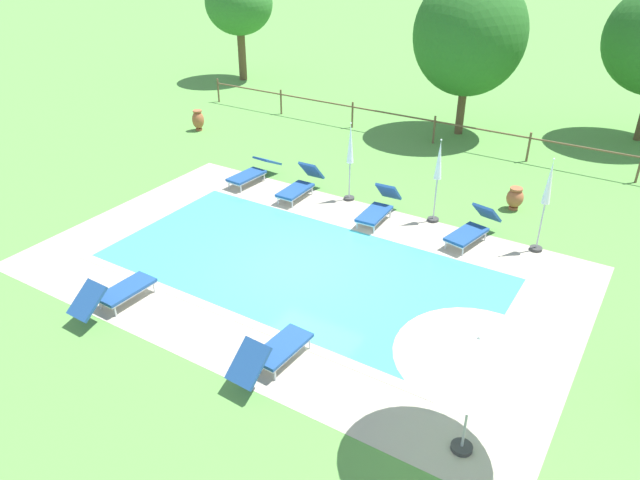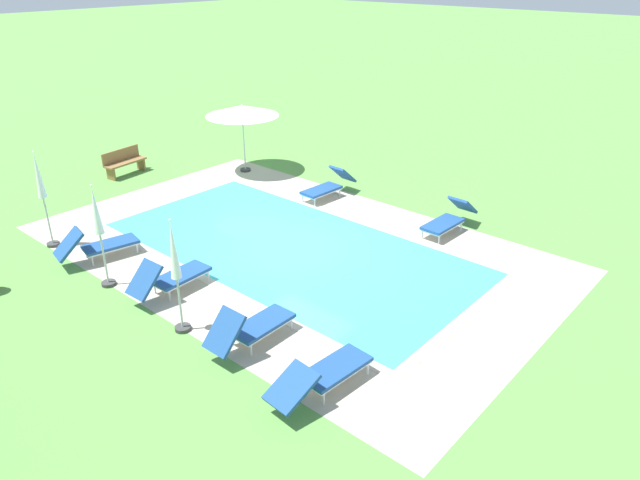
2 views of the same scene
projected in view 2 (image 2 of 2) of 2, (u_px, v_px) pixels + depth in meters
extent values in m
plane|color=#599342|center=(290.00, 248.00, 14.94)|extent=(160.00, 160.00, 0.00)
cube|color=#B2A893|center=(290.00, 248.00, 14.93)|extent=(13.10, 8.13, 0.01)
cube|color=#42CCD6|center=(290.00, 248.00, 14.93)|extent=(9.69, 4.72, 0.01)
cube|color=#C0B59F|center=(214.00, 284.00, 13.25)|extent=(10.17, 0.24, 0.01)
cube|color=#C0B59F|center=(350.00, 218.00, 16.62)|extent=(10.17, 0.24, 0.01)
cube|color=#C0B59F|center=(173.00, 200.00, 17.88)|extent=(0.24, 4.72, 0.01)
cube|color=#C0B59F|center=(464.00, 318.00, 11.98)|extent=(0.24, 4.72, 0.01)
cube|color=navy|center=(336.00, 368.00, 10.05)|extent=(0.69, 1.34, 0.07)
cube|color=navy|center=(292.00, 387.00, 9.31)|extent=(0.65, 0.83, 0.42)
cube|color=silver|center=(336.00, 370.00, 10.07)|extent=(0.66, 1.31, 0.04)
cylinder|color=silver|center=(347.00, 356.00, 10.64)|extent=(0.04, 0.04, 0.28)
cylinder|color=silver|center=(368.00, 368.00, 10.31)|extent=(0.04, 0.04, 0.28)
cylinder|color=silver|center=(303.00, 383.00, 9.93)|extent=(0.04, 0.04, 0.28)
cylinder|color=silver|center=(324.00, 398.00, 9.61)|extent=(0.04, 0.04, 0.28)
cube|color=navy|center=(181.00, 275.00, 13.00)|extent=(0.66, 1.33, 0.07)
cube|color=navy|center=(144.00, 280.00, 12.20)|extent=(0.63, 0.67, 0.64)
cube|color=silver|center=(182.00, 277.00, 13.02)|extent=(0.63, 1.30, 0.04)
cylinder|color=silver|center=(194.00, 269.00, 13.61)|extent=(0.04, 0.04, 0.28)
cylinder|color=silver|center=(208.00, 276.00, 13.32)|extent=(0.04, 0.04, 0.28)
cylinder|color=silver|center=(155.00, 288.00, 12.83)|extent=(0.04, 0.04, 0.28)
cylinder|color=silver|center=(170.00, 295.00, 12.54)|extent=(0.04, 0.04, 0.28)
cube|color=navy|center=(262.00, 324.00, 11.26)|extent=(0.62, 1.31, 0.07)
cube|color=navy|center=(224.00, 332.00, 10.48)|extent=(0.61, 0.64, 0.66)
cube|color=silver|center=(262.00, 326.00, 11.28)|extent=(0.59, 1.28, 0.04)
cylinder|color=silver|center=(273.00, 315.00, 11.86)|extent=(0.04, 0.04, 0.28)
cylinder|color=silver|center=(292.00, 324.00, 11.57)|extent=(0.04, 0.04, 0.28)
cylinder|color=silver|center=(233.00, 339.00, 11.10)|extent=(0.04, 0.04, 0.28)
cylinder|color=silver|center=(251.00, 349.00, 10.81)|extent=(0.04, 0.04, 0.28)
cube|color=navy|center=(443.00, 224.00, 15.51)|extent=(0.64, 1.32, 0.07)
cube|color=navy|center=(463.00, 205.00, 16.05)|extent=(0.62, 0.73, 0.57)
cube|color=silver|center=(442.00, 226.00, 15.54)|extent=(0.61, 1.29, 0.04)
cylinder|color=silver|center=(439.00, 239.00, 15.07)|extent=(0.04, 0.04, 0.28)
cylinder|color=silver|center=(422.00, 234.00, 15.38)|extent=(0.04, 0.04, 0.28)
cylinder|color=silver|center=(461.00, 226.00, 15.80)|extent=(0.04, 0.04, 0.28)
cylinder|color=silver|center=(445.00, 221.00, 16.11)|extent=(0.04, 0.04, 0.28)
cube|color=navy|center=(111.00, 244.00, 14.41)|extent=(0.85, 1.40, 0.07)
cube|color=navy|center=(68.00, 244.00, 13.77)|extent=(0.72, 0.78, 0.62)
cube|color=silver|center=(111.00, 246.00, 14.43)|extent=(0.82, 1.36, 0.04)
cylinder|color=silver|center=(130.00, 241.00, 14.97)|extent=(0.04, 0.04, 0.28)
cylinder|color=silver|center=(137.00, 248.00, 14.60)|extent=(0.04, 0.04, 0.28)
cylinder|color=silver|center=(86.00, 253.00, 14.37)|extent=(0.04, 0.04, 0.28)
cylinder|color=silver|center=(93.00, 260.00, 14.00)|extent=(0.04, 0.04, 0.28)
cube|color=navy|center=(321.00, 190.00, 17.82)|extent=(0.66, 1.33, 0.07)
cube|color=navy|center=(343.00, 174.00, 18.33)|extent=(0.63, 0.72, 0.59)
cube|color=silver|center=(321.00, 191.00, 17.84)|extent=(0.63, 1.30, 0.04)
cylinder|color=silver|center=(315.00, 202.00, 17.38)|extent=(0.04, 0.04, 0.28)
cylinder|color=silver|center=(303.00, 198.00, 17.69)|extent=(0.04, 0.04, 0.28)
cylinder|color=silver|center=(340.00, 193.00, 18.09)|extent=(0.04, 0.04, 0.28)
cylinder|color=silver|center=(328.00, 189.00, 18.41)|extent=(0.04, 0.04, 0.28)
cylinder|color=#383838|center=(246.00, 170.00, 20.36)|extent=(0.36, 0.36, 0.08)
cylinder|color=#B2B5B7|center=(244.00, 139.00, 19.88)|extent=(0.04, 0.04, 2.27)
cone|color=white|center=(242.00, 111.00, 19.46)|extent=(2.46, 2.46, 0.34)
sphere|color=white|center=(242.00, 105.00, 19.38)|extent=(0.06, 0.06, 0.06)
cylinder|color=#383838|center=(109.00, 283.00, 13.21)|extent=(0.32, 0.32, 0.08)
cylinder|color=#B2B5B7|center=(105.00, 260.00, 12.95)|extent=(0.04, 0.04, 1.29)
cone|color=white|center=(96.00, 210.00, 12.43)|extent=(0.21, 0.21, 1.08)
sphere|color=white|center=(91.00, 185.00, 12.19)|extent=(0.05, 0.05, 0.05)
cylinder|color=#383838|center=(183.00, 328.00, 11.60)|extent=(0.32, 0.32, 0.08)
cylinder|color=#B2B5B7|center=(180.00, 304.00, 11.36)|extent=(0.04, 0.04, 1.20)
cone|color=white|center=(173.00, 250.00, 10.85)|extent=(0.21, 0.21, 1.17)
sphere|color=white|center=(170.00, 220.00, 10.59)|extent=(0.05, 0.05, 0.05)
cylinder|color=#383838|center=(53.00, 244.00, 15.03)|extent=(0.32, 0.32, 0.08)
cylinder|color=#B2B5B7|center=(48.00, 222.00, 14.76)|extent=(0.04, 0.04, 1.34)
cone|color=white|center=(38.00, 175.00, 14.22)|extent=(0.21, 0.21, 1.14)
sphere|color=white|center=(33.00, 152.00, 13.96)|extent=(0.05, 0.05, 0.05)
cube|color=olive|center=(125.00, 162.00, 19.83)|extent=(0.63, 1.54, 0.06)
cube|color=olive|center=(121.00, 155.00, 19.83)|extent=(0.24, 1.49, 0.40)
cube|color=olive|center=(141.00, 164.00, 20.41)|extent=(0.40, 0.11, 0.41)
cube|color=olive|center=(111.00, 174.00, 19.45)|extent=(0.40, 0.11, 0.41)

